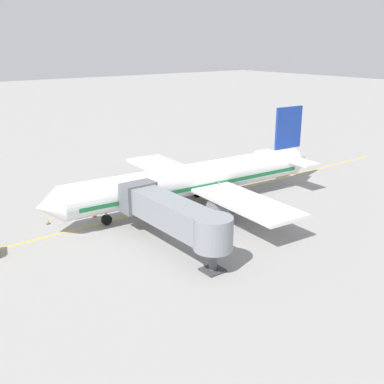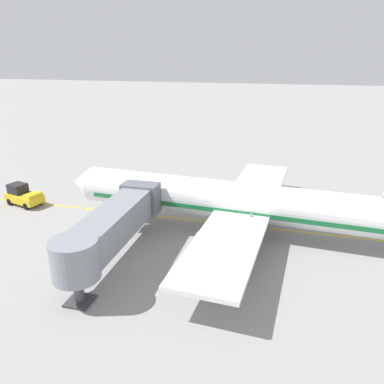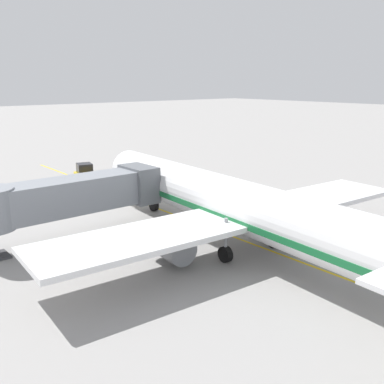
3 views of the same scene
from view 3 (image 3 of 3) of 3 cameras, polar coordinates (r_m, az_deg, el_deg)
name	(u,v)px [view 3 (image 3 of 3)]	position (r m, az deg, el deg)	size (l,w,h in m)	color
ground_plane	(237,238)	(34.54, 5.87, -5.98)	(400.00, 400.00, 0.00)	gray
gate_lead_in_line	(237,238)	(34.53, 5.87, -5.97)	(0.24, 80.00, 0.01)	gold
parked_airliner	(235,205)	(31.75, 5.62, -1.75)	(30.29, 37.35, 10.63)	white
jet_bridge	(69,196)	(34.39, -15.65, -0.50)	(14.65, 3.50, 4.98)	gray
pushback_tractor	(86,176)	(52.97, -13.54, 2.08)	(3.25, 4.81, 2.40)	gold
baggage_tug_lead	(337,219)	(38.57, 18.27, -3.35)	(1.99, 2.76, 1.62)	#1E339E
baggage_tug_trailing	(297,209)	(40.53, 13.48, -2.18)	(2.32, 2.76, 1.62)	slate
baggage_cart_front	(368,240)	(33.65, 21.92, -5.81)	(1.86, 2.98, 1.58)	#4C4C51
ground_crew_wing_walker	(249,192)	(44.84, 7.37, 0.00)	(0.67, 0.44, 1.69)	#232328
ground_crew_loader	(277,198)	(43.08, 10.95, -0.74)	(0.71, 0.35, 1.69)	#232328
ground_crew_marshaller	(246,197)	(43.02, 7.07, -0.60)	(0.72, 0.34, 1.69)	#232328
safety_cone_nose_left	(198,203)	(42.91, 0.85, -1.45)	(0.36, 0.36, 0.59)	black
safety_cone_nose_right	(178,202)	(43.17, -1.83, -1.36)	(0.36, 0.36, 0.59)	black
safety_cone_wing_tip	(158,191)	(47.62, -4.47, 0.09)	(0.36, 0.36, 0.59)	black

